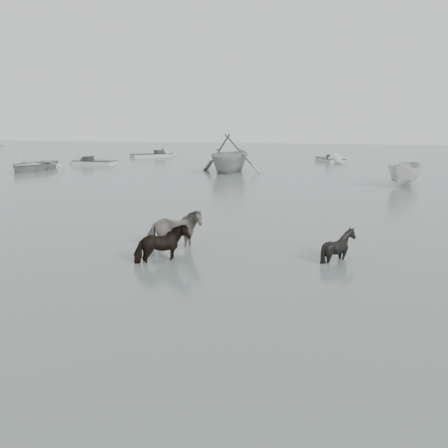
{
  "coord_description": "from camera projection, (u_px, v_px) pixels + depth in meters",
  "views": [
    {
      "loc": [
        2.26,
        -13.89,
        4.14
      ],
      "look_at": [
        -0.99,
        0.5,
        1.0
      ],
      "focal_mm": 40.0,
      "sensor_mm": 36.0,
      "label": 1
    }
  ],
  "objects": [
    {
      "name": "pony_black",
      "position": [
        339.0,
        239.0,
        14.77
      ],
      "size": [
        1.28,
        1.17,
        1.28
      ],
      "primitive_type": "imported",
      "rotation": [
        0.0,
        0.0,
        1.7
      ],
      "color": "black",
      "rests_on": "ground"
    },
    {
      "name": "ground",
      "position": [
        253.0,
        262.0,
        14.6
      ],
      "size": [
        140.0,
        140.0,
        0.0
      ],
      "primitive_type": "plane",
      "color": "#576761",
      "rests_on": "ground"
    },
    {
      "name": "pony_pinto",
      "position": [
        174.0,
        224.0,
        16.16
      ],
      "size": [
        1.98,
        1.28,
        1.54
      ],
      "primitive_type": "imported",
      "rotation": [
        0.0,
        0.0,
        1.83
      ],
      "color": "black",
      "rests_on": "ground"
    },
    {
      "name": "rowboat_lead",
      "position": [
        32.0,
        163.0,
        40.24
      ],
      "size": [
        3.99,
        5.5,
        1.12
      ],
      "primitive_type": "imported",
      "rotation": [
        0.0,
        0.0,
        0.02
      ],
      "color": "silver",
      "rests_on": "ground"
    },
    {
      "name": "skiff_far",
      "position": [
        151.0,
        154.0,
        53.7
      ],
      "size": [
        5.59,
        5.26,
        0.75
      ],
      "primitive_type": null,
      "rotation": [
        0.0,
        0.0,
        0.73
      ],
      "color": "#A3A5A3",
      "rests_on": "ground"
    },
    {
      "name": "boat_small",
      "position": [
        405.0,
        173.0,
        30.91
      ],
      "size": [
        3.01,
        4.55,
        1.65
      ],
      "primitive_type": "imported",
      "rotation": [
        0.0,
        0.0,
        -0.36
      ],
      "color": "beige",
      "rests_on": "ground"
    },
    {
      "name": "skiff_outer",
      "position": [
        95.0,
        161.0,
        45.03
      ],
      "size": [
        5.46,
        2.01,
        0.75
      ],
      "primitive_type": null,
      "rotation": [
        0.0,
        0.0,
        3.06
      ],
      "color": "#B9BAB4",
      "rests_on": "ground"
    },
    {
      "name": "skiff_mid",
      "position": [
        330.0,
        158.0,
        47.96
      ],
      "size": [
        3.59,
        5.68,
        0.75
      ],
      "primitive_type": null,
      "rotation": [
        0.0,
        0.0,
        -1.18
      ],
      "color": "#A4A7A5",
      "rests_on": "ground"
    },
    {
      "name": "rowboat_trail",
      "position": [
        230.0,
        152.0,
        38.62
      ],
      "size": [
        6.18,
        6.8,
        3.1
      ],
      "primitive_type": "imported",
      "rotation": [
        0.0,
        0.0,
        2.93
      ],
      "color": "#9EA19E",
      "rests_on": "ground"
    },
    {
      "name": "pony_dark",
      "position": [
        163.0,
        240.0,
        14.52
      ],
      "size": [
        1.6,
        1.69,
        1.34
      ],
      "primitive_type": "imported",
      "rotation": [
        0.0,
        0.0,
        1.13
      ],
      "color": "black",
      "rests_on": "ground"
    }
  ]
}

